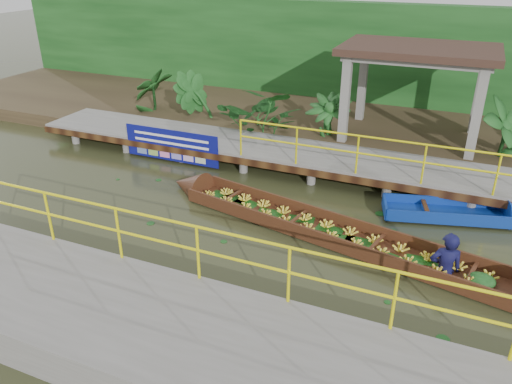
% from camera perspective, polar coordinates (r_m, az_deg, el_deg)
% --- Properties ---
extents(ground, '(80.00, 80.00, 0.00)m').
position_cam_1_polar(ground, '(11.60, -2.47, -3.38)').
color(ground, '#2B2F17').
rests_on(ground, ground).
extents(land_strip, '(30.00, 8.00, 0.45)m').
position_cam_1_polar(land_strip, '(18.02, 7.90, 8.06)').
color(land_strip, '#2F2417').
rests_on(land_strip, ground).
extents(far_dock, '(16.00, 2.06, 1.66)m').
position_cam_1_polar(far_dock, '(14.26, 3.50, 4.49)').
color(far_dock, slate).
rests_on(far_dock, ground).
extents(near_dock, '(18.00, 2.40, 1.73)m').
position_cam_1_polar(near_dock, '(8.03, -9.20, -16.40)').
color(near_dock, slate).
rests_on(near_dock, ground).
extents(pavilion, '(4.40, 3.00, 3.00)m').
position_cam_1_polar(pavilion, '(15.72, 18.11, 14.22)').
color(pavilion, slate).
rests_on(pavilion, ground).
extents(foliage_backdrop, '(30.00, 0.80, 4.00)m').
position_cam_1_polar(foliage_backdrop, '(19.94, 10.27, 14.89)').
color(foliage_backdrop, '#133C14').
rests_on(foliage_backdrop, ground).
extents(vendor_boat, '(9.37, 2.84, 2.10)m').
position_cam_1_polar(vendor_boat, '(10.82, 10.67, -4.73)').
color(vendor_boat, '#371A0F').
rests_on(vendor_boat, ground).
extents(moored_blue_boat, '(3.42, 1.67, 0.79)m').
position_cam_1_polar(moored_blue_boat, '(12.69, 24.36, -2.42)').
color(moored_blue_boat, navy).
rests_on(moored_blue_boat, ground).
extents(blue_banner, '(3.05, 0.04, 0.95)m').
position_cam_1_polar(blue_banner, '(14.78, -9.64, 5.28)').
color(blue_banner, navy).
rests_on(blue_banner, ground).
extents(tropical_plants, '(14.30, 1.30, 1.62)m').
position_cam_1_polar(tropical_plants, '(15.60, 7.15, 9.27)').
color(tropical_plants, '#133C14').
rests_on(tropical_plants, ground).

